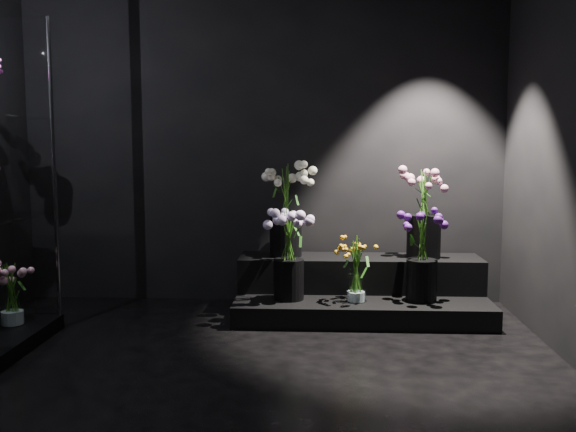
{
  "coord_description": "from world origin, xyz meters",
  "views": [
    {
      "loc": [
        0.47,
        -3.36,
        1.35
      ],
      "look_at": [
        0.25,
        1.2,
        0.82
      ],
      "focal_mm": 40.0,
      "sensor_mm": 36.0,
      "label": 1
    }
  ],
  "objects": [
    {
      "name": "floor",
      "position": [
        0.0,
        0.0,
        0.0
      ],
      "size": [
        4.0,
        4.0,
        0.0
      ],
      "primitive_type": "plane",
      "color": "black",
      "rests_on": "ground"
    },
    {
      "name": "bouquet_lilac",
      "position": [
        0.25,
        1.38,
        0.55
      ],
      "size": [
        0.44,
        0.44,
        0.68
      ],
      "rotation": [
        0.0,
        0.0,
        -0.35
      ],
      "color": "black",
      "rests_on": "display_riser"
    },
    {
      "name": "bouquet_case_base_pink",
      "position": [
        -1.62,
        0.82,
        0.32
      ],
      "size": [
        0.33,
        0.33,
        0.42
      ],
      "rotation": [
        0.0,
        0.0,
        0.07
      ],
      "color": "white",
      "rests_on": "display_case"
    },
    {
      "name": "bouquet_purple",
      "position": [
        1.24,
        1.39,
        0.55
      ],
      "size": [
        0.32,
        0.32,
        0.7
      ],
      "rotation": [
        0.0,
        0.0,
        -0.03
      ],
      "color": "black",
      "rests_on": "display_riser"
    },
    {
      "name": "bouquet_cream_roses",
      "position": [
        0.21,
        1.74,
        0.85
      ],
      "size": [
        0.41,
        0.41,
        0.74
      ],
      "rotation": [
        0.0,
        0.0,
        -0.06
      ],
      "color": "black",
      "rests_on": "display_riser"
    },
    {
      "name": "wall_front",
      "position": [
        0.0,
        -2.0,
        1.4
      ],
      "size": [
        4.0,
        0.0,
        4.0
      ],
      "primitive_type": "plane",
      "rotation": [
        -1.57,
        0.0,
        0.0
      ],
      "color": "black",
      "rests_on": "floor"
    },
    {
      "name": "wall_back",
      "position": [
        0.0,
        2.0,
        1.4
      ],
      "size": [
        4.0,
        0.0,
        4.0
      ],
      "primitive_type": "plane",
      "rotation": [
        1.57,
        0.0,
        0.0
      ],
      "color": "black",
      "rests_on": "floor"
    },
    {
      "name": "display_riser",
      "position": [
        0.81,
        1.62,
        0.18
      ],
      "size": [
        1.93,
        0.86,
        0.43
      ],
      "color": "black",
      "rests_on": "floor"
    },
    {
      "name": "bouquet_pink_roses",
      "position": [
        1.31,
        1.71,
        0.81
      ],
      "size": [
        0.43,
        0.43,
        0.69
      ],
      "rotation": [
        0.0,
        0.0,
        -0.29
      ],
      "color": "black",
      "rests_on": "display_riser"
    },
    {
      "name": "bouquet_orange_bells",
      "position": [
        0.76,
        1.33,
        0.41
      ],
      "size": [
        0.36,
        0.36,
        0.48
      ],
      "rotation": [
        0.0,
        0.0,
        0.37
      ],
      "color": "white",
      "rests_on": "display_riser"
    }
  ]
}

